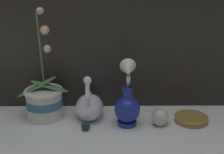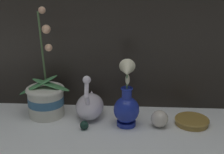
# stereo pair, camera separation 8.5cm
# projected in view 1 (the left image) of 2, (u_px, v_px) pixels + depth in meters

# --- Properties ---
(ground_plane) EXTENTS (2.80, 2.80, 0.00)m
(ground_plane) POSITION_uv_depth(u_px,v_px,m) (117.00, 136.00, 1.23)
(ground_plane) COLOR silver
(orchid_potted_plant) EXTENTS (0.23, 0.17, 0.48)m
(orchid_potted_plant) POSITION_uv_depth(u_px,v_px,m) (44.00, 100.00, 1.36)
(orchid_potted_plant) COLOR beige
(orchid_potted_plant) RESTS_ON ground_plane
(swan_figurine) EXTENTS (0.12, 0.21, 0.22)m
(swan_figurine) POSITION_uv_depth(u_px,v_px,m) (89.00, 106.00, 1.36)
(swan_figurine) COLOR white
(swan_figurine) RESTS_ON ground_plane
(blue_vase) EXTENTS (0.11, 0.12, 0.29)m
(blue_vase) POSITION_uv_depth(u_px,v_px,m) (127.00, 103.00, 1.28)
(blue_vase) COLOR navy
(blue_vase) RESTS_ON ground_plane
(glass_sphere) EXTENTS (0.07, 0.07, 0.07)m
(glass_sphere) POSITION_uv_depth(u_px,v_px,m) (160.00, 117.00, 1.30)
(glass_sphere) COLOR beige
(glass_sphere) RESTS_ON ground_plane
(amber_dish) EXTENTS (0.15, 0.15, 0.03)m
(amber_dish) POSITION_uv_depth(u_px,v_px,m) (191.00, 118.00, 1.34)
(amber_dish) COLOR olive
(amber_dish) RESTS_ON ground_plane
(glass_bauble) EXTENTS (0.04, 0.04, 0.04)m
(glass_bauble) POSITION_uv_depth(u_px,v_px,m) (86.00, 126.00, 1.27)
(glass_bauble) COLOR #142D23
(glass_bauble) RESTS_ON ground_plane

